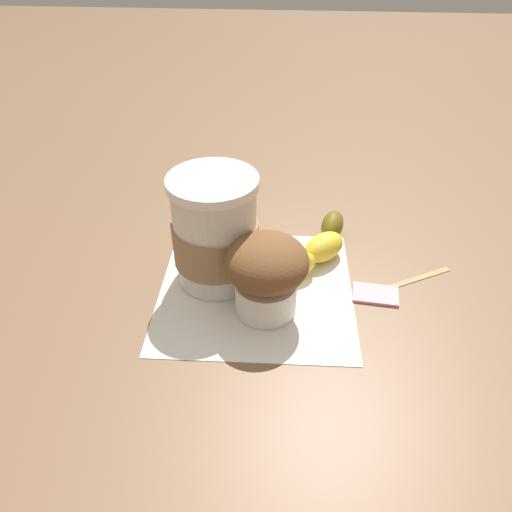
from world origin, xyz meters
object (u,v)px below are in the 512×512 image
at_px(coffee_cup, 215,233).
at_px(muffin, 266,272).
at_px(sugar_packet, 376,295).
at_px(banana, 318,245).

relative_size(coffee_cup, muffin, 1.42).
xyz_separation_m(coffee_cup, muffin, (0.06, -0.05, -0.01)).
bearing_deg(muffin, sugar_packet, 13.17).
bearing_deg(banana, sugar_packet, -47.66).
relative_size(muffin, banana, 0.68).
bearing_deg(muffin, banana, 59.44).
bearing_deg(sugar_packet, coffee_cup, 172.62).
height_order(banana, sugar_packet, banana).
relative_size(muffin, sugar_packet, 1.79).
distance_m(coffee_cup, muffin, 0.08).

